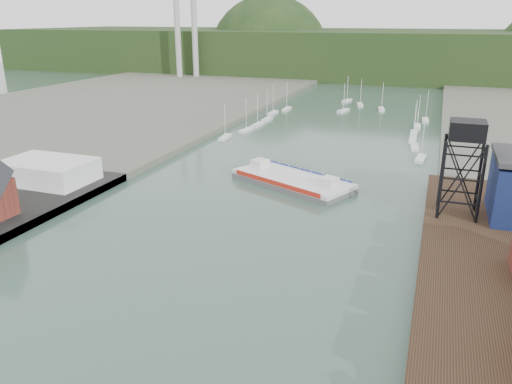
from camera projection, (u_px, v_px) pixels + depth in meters
The scene contains 7 objects.
east_pier at pixel (471, 248), 72.79m from camera, with size 14.00×70.00×2.45m.
white_shed at pixel (48, 171), 102.67m from camera, with size 18.00×12.00×4.50m, color silver.
lift_tower at pixel (467, 136), 80.39m from camera, with size 6.50×6.50×16.00m.
marina_sailboats at pixel (341, 122), 168.06m from camera, with size 57.71×92.65×0.90m.
smokestacks at pixel (186, 24), 275.77m from camera, with size 11.20×8.20×60.00m.
distant_hills at pixel (385, 57), 310.45m from camera, with size 500.00×120.00×80.00m.
chain_ferry at pixel (292, 180), 105.69m from camera, with size 28.14×20.31×3.77m.
Camera 1 is at (29.95, -27.72, 33.80)m, focal length 35.00 mm.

